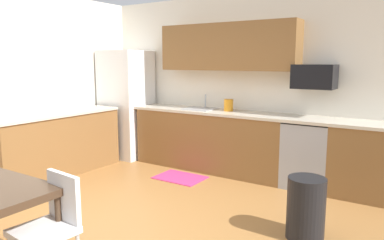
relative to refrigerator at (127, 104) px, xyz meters
name	(u,v)px	position (x,y,z in m)	size (l,w,h in m)	color
ground_plane	(137,232)	(2.18, -2.22, -0.94)	(12.00, 12.00, 0.00)	#9E6B38
wall_back	(251,83)	(2.18, 0.43, 0.41)	(5.80, 0.10, 2.70)	silver
cabinet_run_back	(210,141)	(1.67, 0.08, -0.49)	(2.48, 0.60, 0.90)	brown
cabinet_run_back_right	(377,163)	(4.04, 0.08, -0.49)	(1.07, 0.60, 0.90)	brown
cabinet_run_left	(56,145)	(-0.12, -1.42, -0.49)	(0.60, 2.00, 0.90)	brown
countertop_back	(240,114)	(2.18, 0.08, -0.02)	(4.80, 0.64, 0.04)	beige
countertop_left	(54,114)	(-0.12, -1.42, -0.02)	(0.64, 2.00, 0.04)	beige
upper_cabinets_back	(227,47)	(1.88, 0.21, 0.96)	(2.20, 0.34, 0.70)	brown
refrigerator	(127,104)	(0.00, 0.00, 0.00)	(0.76, 0.70, 1.88)	white
oven_range	(308,154)	(3.21, 0.08, -0.48)	(0.60, 0.60, 0.91)	#999BA0
microwave	(314,77)	(3.21, 0.18, 0.55)	(0.54, 0.36, 0.32)	black
sink_basin	(200,113)	(1.48, 0.08, -0.06)	(0.48, 0.40, 0.14)	#A5A8AD
sink_faucet	(206,102)	(1.48, 0.26, 0.10)	(0.02, 0.02, 0.24)	#B2B5BA
chair_near_table	(52,221)	(2.23, -3.22, -0.43)	(0.44, 0.44, 0.85)	white
trash_bin	(306,208)	(3.61, -1.43, -0.64)	(0.36, 0.36, 0.60)	black
floor_mat	(180,178)	(1.55, -0.57, -0.93)	(0.70, 0.50, 0.01)	#CC3372
kettle	(228,106)	(1.96, 0.13, 0.08)	(0.14, 0.14, 0.20)	orange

